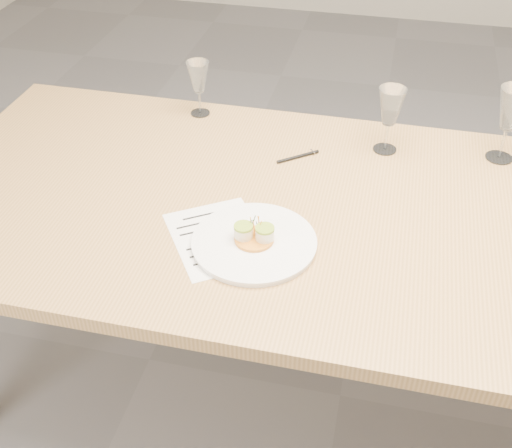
% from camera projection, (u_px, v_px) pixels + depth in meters
% --- Properties ---
extents(ground, '(7.00, 7.00, 0.00)m').
position_uv_depth(ground, '(340.00, 396.00, 2.11)').
color(ground, slate).
rests_on(ground, ground).
extents(dining_table, '(2.40, 1.00, 0.75)m').
position_uv_depth(dining_table, '(361.00, 235.00, 1.69)').
color(dining_table, tan).
rests_on(dining_table, ground).
extents(dinner_plate, '(0.30, 0.30, 0.08)m').
position_uv_depth(dinner_plate, '(254.00, 241.00, 1.55)').
color(dinner_plate, white).
rests_on(dinner_plate, dining_table).
extents(recipe_sheet, '(0.33, 0.35, 0.00)m').
position_uv_depth(recipe_sheet, '(218.00, 237.00, 1.58)').
color(recipe_sheet, white).
rests_on(recipe_sheet, dining_table).
extents(ballpoint_pen, '(0.11, 0.09, 0.01)m').
position_uv_depth(ballpoint_pen, '(298.00, 157.00, 1.86)').
color(ballpoint_pen, black).
rests_on(ballpoint_pen, dining_table).
extents(wine_glass_0, '(0.07, 0.07, 0.18)m').
position_uv_depth(wine_glass_0, '(198.00, 78.00, 2.00)').
color(wine_glass_0, white).
rests_on(wine_glass_0, dining_table).
extents(wine_glass_1, '(0.08, 0.08, 0.20)m').
position_uv_depth(wine_glass_1, '(391.00, 108.00, 1.81)').
color(wine_glass_1, white).
rests_on(wine_glass_1, dining_table).
extents(wine_glass_2, '(0.09, 0.09, 0.22)m').
position_uv_depth(wine_glass_2, '(512.00, 110.00, 1.77)').
color(wine_glass_2, white).
rests_on(wine_glass_2, dining_table).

